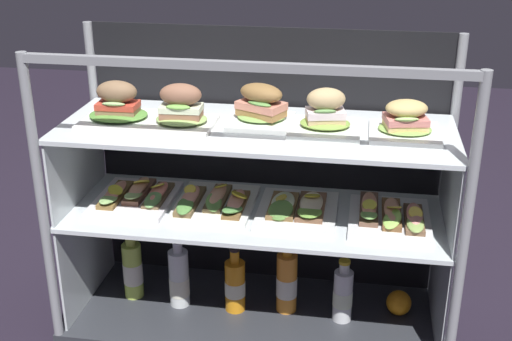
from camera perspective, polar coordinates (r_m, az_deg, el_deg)
name	(u,v)px	position (r m, az deg, el deg)	size (l,w,h in m)	color
ground_plane	(256,322)	(2.23, 0.00, -12.77)	(6.00, 6.00, 0.02)	black
case_base_deck	(256,315)	(2.21, 0.00, -12.20)	(1.18, 0.46, 0.03)	#2F3237
case_frame	(263,164)	(2.12, 0.64, 0.55)	(1.18, 0.46, 0.90)	gray
riser_lower_tier	(256,265)	(2.11, 0.00, -8.01)	(1.12, 0.40, 0.34)	silver
shelf_lower_glass	(256,214)	(2.03, 0.00, -3.69)	(1.14, 0.42, 0.01)	silver
riser_upper_tier	(256,173)	(1.97, 0.00, -0.18)	(1.12, 0.40, 0.26)	silver
shelf_upper_glass	(256,129)	(1.92, 0.00, 3.52)	(1.14, 0.42, 0.01)	silver
plated_roll_sandwich_near_left_corner	(118,108)	(1.99, -11.66, 5.19)	(0.20, 0.20, 0.12)	white
plated_roll_sandwich_right_of_center	(181,111)	(1.92, -6.38, 5.01)	(0.18, 0.18, 0.13)	white
plated_roll_sandwich_left_of_center	(261,108)	(1.93, 0.44, 5.31)	(0.18, 0.18, 0.12)	white
plated_roll_sandwich_far_right	(325,116)	(1.89, 5.93, 4.66)	(0.20, 0.20, 0.12)	white
plated_roll_sandwich_center	(405,122)	(1.89, 12.60, 4.02)	(0.19, 0.19, 0.10)	white
open_sandwich_tray_mid_left	(136,196)	(2.11, -10.20, -2.16)	(0.23, 0.28, 0.07)	white
open_sandwich_tray_near_right_corner	(214,202)	(2.04, -3.56, -2.69)	(0.23, 0.28, 0.06)	white
open_sandwich_tray_left_of_center	(297,209)	(2.01, 3.53, -3.25)	(0.23, 0.28, 0.06)	white
open_sandwich_tray_near_left_corner	(390,216)	(1.99, 11.34, -3.78)	(0.23, 0.28, 0.07)	white
juice_bottle_front_fourth	(133,269)	(2.26, -10.45, -8.23)	(0.06, 0.06, 0.25)	#B9D652
juice_bottle_front_right_end	(179,278)	(2.20, -6.55, -9.07)	(0.07, 0.07, 0.25)	white
juice_bottle_front_middle	(235,285)	(2.17, -1.79, -9.68)	(0.07, 0.07, 0.23)	orange
juice_bottle_back_right	(287,282)	(2.16, 2.63, -9.42)	(0.07, 0.07, 0.26)	orange
juice_bottle_back_center	(343,294)	(2.14, 7.40, -10.39)	(0.06, 0.06, 0.21)	white
orange_fruit_beside_bottles	(399,303)	(2.22, 12.05, -10.94)	(0.08, 0.08, 0.08)	orange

